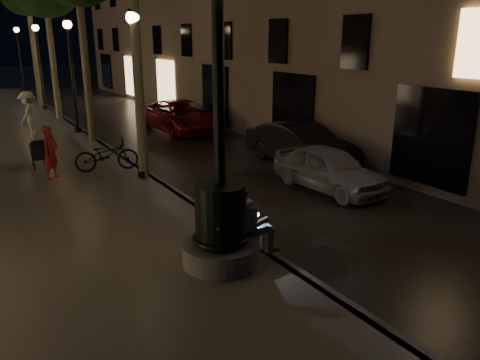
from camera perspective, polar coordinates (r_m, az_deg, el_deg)
ground at (r=20.74m, az=-17.63°, el=4.68°), size 120.00×120.00×0.00m
cobble_lane at (r=21.62m, az=-9.91°, el=5.73°), size 6.00×45.00×0.02m
curb_strip at (r=20.72m, az=-17.66°, el=4.95°), size 0.25×45.00×0.20m
fountain_lamppost at (r=8.26m, az=-2.42°, el=-3.78°), size 1.40×1.40×5.21m
seated_man_laptop at (r=8.66m, az=1.16°, el=-4.94°), size 0.96×0.32×1.33m
lamp_curb_a at (r=13.54m, az=-12.57°, el=12.77°), size 0.36×0.36×4.81m
lamp_curb_b at (r=21.25m, az=-19.92°, el=13.58°), size 0.36×0.36×4.81m
lamp_curb_c at (r=29.12m, az=-23.35°, el=13.88°), size 0.36×0.36×4.81m
lamp_curb_d at (r=37.05m, az=-25.32°, el=14.03°), size 0.36×0.36×4.81m
stroller at (r=15.98m, az=-23.38°, el=3.22°), size 0.47×1.02×1.03m
car_front at (r=13.36m, az=10.80°, el=1.40°), size 1.67×3.69×1.23m
car_second at (r=15.90m, az=7.41°, el=4.36°), size 1.84×4.36×1.40m
car_third at (r=21.69m, az=-7.12°, el=7.73°), size 2.39×5.06×1.40m
pedestrian_red at (r=14.52m, az=-22.09°, el=3.15°), size 0.66×0.66×1.55m
pedestrian_white at (r=20.84m, az=-24.36°, el=7.26°), size 1.25×1.42×1.91m
bicycle at (r=14.89m, az=-15.96°, el=2.97°), size 2.00×1.06×1.00m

